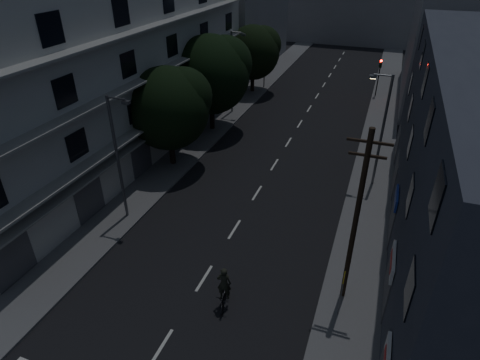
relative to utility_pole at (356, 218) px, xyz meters
The scene contains 20 objects.
ground 19.28m from the utility_pole, 112.15° to the left, with size 160.00×160.00×0.00m, color black.
sidewalk_left 23.08m from the utility_pole, 130.07° to the left, with size 3.00×90.00×0.15m, color #565659.
sidewalk_right 17.93m from the utility_pole, 88.45° to the left, with size 3.00×90.00×0.15m, color #565659.
lane_markings 25.03m from the utility_pole, 106.64° to the left, with size 0.15×60.50×0.01m.
building_left 21.71m from the utility_pole, 151.61° to the left, with size 7.00×36.00×14.00m.
building_right 8.02m from the utility_pole, 51.66° to the left, with size 6.19×28.00×11.00m.
building_far_left 44.66m from the utility_pole, 115.29° to the left, with size 6.00×20.00×16.00m, color slate.
building_far_right 34.67m from the utility_pole, 81.75° to the left, with size 6.00×20.00×13.00m, color slate.
building_far_end 62.67m from the utility_pole, 96.44° to the left, with size 24.00×8.00×10.00m, color slate.
tree_near 17.48m from the utility_pole, 146.76° to the left, with size 6.22×6.22×7.67m.
tree_mid 22.42m from the utility_pole, 130.20° to the left, with size 6.97×6.97×8.57m.
tree_far 32.46m from the utility_pole, 116.58° to the left, with size 6.05×6.05×7.48m.
traffic_signal_far_right 32.32m from the utility_pole, 91.21° to the left, with size 0.28×0.37×4.10m.
traffic_signal_far_left 33.85m from the utility_pole, 113.99° to the left, with size 0.28×0.37×4.10m.
street_lamp_left_near 14.05m from the utility_pole, behind, with size 1.51×0.25×8.00m.
street_lamp_right 11.75m from the utility_pole, 87.90° to the left, with size 1.51×0.25×8.00m.
street_lamp_left_far 26.06m from the utility_pole, 123.19° to the left, with size 1.51×0.25×8.00m.
utility_pole is the anchor object (origin of this frame).
bus_stop_sign 3.24m from the utility_pole, 91.66° to the right, with size 0.06×0.35×2.52m.
cyclist 7.17m from the utility_pole, 154.88° to the right, with size 1.03×1.95×2.34m.
Camera 1 is at (7.19, -7.49, 15.27)m, focal length 30.00 mm.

